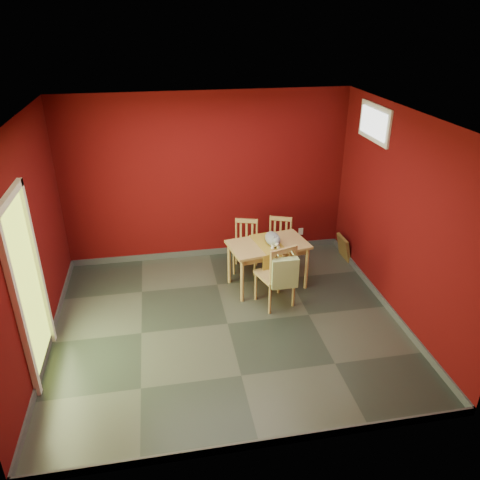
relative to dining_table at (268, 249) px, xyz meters
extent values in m
plane|color=#2D342D|center=(-0.74, -0.86, -0.62)|extent=(4.50, 4.50, 0.00)
plane|color=#4E0808|center=(-0.74, 1.14, 0.73)|extent=(4.50, 0.00, 4.50)
plane|color=#4E0808|center=(-0.74, -2.86, 0.73)|extent=(4.50, 0.00, 4.50)
plane|color=#4E0808|center=(-2.99, -0.86, 0.73)|extent=(0.00, 4.00, 4.00)
plane|color=#4E0808|center=(1.51, -0.86, 0.73)|extent=(0.00, 4.00, 4.00)
plane|color=white|center=(-0.74, -0.86, 2.08)|extent=(4.50, 4.50, 0.00)
cube|color=#3F4244|center=(-0.74, 1.13, -0.57)|extent=(4.50, 0.02, 0.10)
cube|color=#3F4244|center=(-0.74, -2.84, -0.57)|extent=(4.50, 0.02, 0.10)
cube|color=#3F4244|center=(-2.98, -0.86, -0.57)|extent=(0.03, 4.00, 0.10)
cube|color=#3F4244|center=(1.50, -0.86, -0.57)|extent=(0.03, 4.00, 0.10)
cube|color=#B7D838|center=(-2.98, -1.26, 0.41)|extent=(0.02, 0.85, 2.05)
cube|color=white|center=(-2.95, -1.72, 0.45)|extent=(0.06, 0.08, 2.13)
cube|color=white|center=(-2.95, -0.79, 0.45)|extent=(0.06, 0.08, 2.13)
cube|color=white|center=(-2.95, -1.26, 1.47)|extent=(0.06, 1.01, 0.08)
cube|color=white|center=(1.49, 0.14, 1.73)|extent=(0.03, 0.90, 0.50)
cube|color=white|center=(1.47, 0.14, 1.73)|extent=(0.02, 0.76, 0.36)
cube|color=silver|center=(0.86, 1.13, -0.32)|extent=(0.08, 0.02, 0.12)
cube|color=#A9874F|center=(0.00, 0.00, 0.07)|extent=(1.22, 0.85, 0.04)
cube|color=#A9874F|center=(0.00, 0.00, 0.00)|extent=(1.09, 0.71, 0.09)
cylinder|color=#A9874F|center=(-0.45, -0.36, -0.28)|extent=(0.05, 0.05, 0.67)
cylinder|color=#A9874F|center=(-0.55, 0.18, -0.28)|extent=(0.05, 0.05, 0.67)
cylinder|color=#A9874F|center=(0.55, -0.18, -0.28)|extent=(0.05, 0.05, 0.67)
cylinder|color=#A9874F|center=(0.45, 0.36, -0.28)|extent=(0.05, 0.05, 0.67)
cube|color=olive|center=(0.00, 0.00, 0.09)|extent=(0.45, 0.73, 0.01)
cube|color=olive|center=(0.00, -0.34, -0.08)|extent=(0.33, 0.07, 0.34)
cube|color=#A9874F|center=(-0.23, 0.52, -0.22)|extent=(0.48, 0.48, 0.04)
cylinder|color=#A9874F|center=(-0.44, 0.41, -0.43)|extent=(0.03, 0.03, 0.37)
cylinder|color=#A9874F|center=(-0.34, 0.73, -0.43)|extent=(0.03, 0.03, 0.37)
cylinder|color=#A9874F|center=(-0.13, 0.32, -0.43)|extent=(0.03, 0.03, 0.37)
cylinder|color=#A9874F|center=(-0.03, 0.63, -0.43)|extent=(0.03, 0.03, 0.37)
cylinder|color=#A9874F|center=(-0.34, 0.73, 0.00)|extent=(0.03, 0.03, 0.41)
cylinder|color=#A9874F|center=(-0.03, 0.63, 0.00)|extent=(0.03, 0.03, 0.41)
cube|color=#A9874F|center=(-0.19, 0.68, 0.17)|extent=(0.34, 0.13, 0.06)
cube|color=#A9874F|center=(-0.27, 0.70, -0.04)|extent=(0.04, 0.03, 0.32)
cube|color=#A9874F|center=(-0.19, 0.68, -0.04)|extent=(0.04, 0.03, 0.32)
cube|color=#A9874F|center=(-0.10, 0.65, -0.04)|extent=(0.04, 0.03, 0.32)
cube|color=#A9874F|center=(0.30, 0.50, -0.22)|extent=(0.50, 0.50, 0.04)
cylinder|color=#A9874F|center=(0.09, 0.41, -0.43)|extent=(0.03, 0.03, 0.37)
cylinder|color=#A9874F|center=(0.21, 0.72, -0.43)|extent=(0.03, 0.03, 0.37)
cylinder|color=#A9874F|center=(0.39, 0.29, -0.43)|extent=(0.03, 0.03, 0.37)
cylinder|color=#A9874F|center=(0.51, 0.60, -0.43)|extent=(0.03, 0.03, 0.37)
cylinder|color=#A9874F|center=(0.21, 0.72, 0.00)|extent=(0.03, 0.03, 0.41)
cylinder|color=#A9874F|center=(0.51, 0.60, 0.00)|extent=(0.03, 0.03, 0.41)
cube|color=#A9874F|center=(0.36, 0.66, 0.17)|extent=(0.33, 0.16, 0.06)
cube|color=#A9874F|center=(0.28, 0.69, -0.04)|extent=(0.04, 0.03, 0.32)
cube|color=#A9874F|center=(0.36, 0.66, -0.04)|extent=(0.04, 0.03, 0.32)
cube|color=#A9874F|center=(0.45, 0.62, -0.04)|extent=(0.04, 0.03, 0.32)
cube|color=#A9874F|center=(-0.01, -0.48, -0.16)|extent=(0.56, 0.56, 0.04)
cylinder|color=#A9874F|center=(0.11, -0.24, -0.40)|extent=(0.04, 0.04, 0.44)
cylinder|color=#A9874F|center=(0.23, -0.60, -0.40)|extent=(0.04, 0.04, 0.44)
cylinder|color=#A9874F|center=(-0.25, -0.35, -0.40)|extent=(0.04, 0.04, 0.44)
cylinder|color=#A9874F|center=(-0.14, -0.72, -0.40)|extent=(0.04, 0.04, 0.44)
cylinder|color=#A9874F|center=(0.23, -0.60, 0.10)|extent=(0.04, 0.04, 0.48)
cylinder|color=#A9874F|center=(-0.14, -0.72, 0.10)|extent=(0.04, 0.04, 0.48)
cube|color=#A9874F|center=(0.05, -0.66, 0.30)|extent=(0.40, 0.16, 0.07)
cube|color=#A9874F|center=(0.15, -0.63, 0.06)|extent=(0.04, 0.03, 0.37)
cube|color=#A9874F|center=(0.05, -0.66, 0.06)|extent=(0.04, 0.03, 0.37)
cube|color=#A9874F|center=(-0.05, -0.69, 0.06)|extent=(0.04, 0.03, 0.37)
cube|color=#94A96C|center=(0.05, -0.74, 0.01)|extent=(0.36, 0.11, 0.42)
cylinder|color=#94A96C|center=(-0.05, -0.68, 0.28)|extent=(0.02, 0.18, 0.02)
cylinder|color=#94A96C|center=(0.15, -0.68, 0.28)|extent=(0.02, 0.18, 0.02)
cube|color=brown|center=(1.45, 0.61, -0.42)|extent=(0.14, 0.39, 0.39)
cube|color=black|center=(1.45, 0.61, -0.42)|extent=(0.09, 0.27, 0.27)
camera|label=1|loc=(-1.49, -5.88, 3.12)|focal=35.00mm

